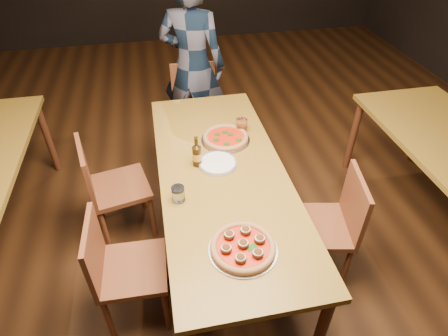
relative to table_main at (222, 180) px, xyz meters
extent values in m
plane|color=black|center=(0.00, 0.00, -0.68)|extent=(9.00, 9.00, 0.00)
cube|color=brown|center=(0.00, 0.00, 0.05)|extent=(0.80, 2.00, 0.04)
cylinder|color=#4F2716|center=(-0.34, 0.94, -0.32)|extent=(0.06, 0.06, 0.71)
cylinder|color=#4F2716|center=(0.34, -0.94, -0.32)|extent=(0.06, 0.06, 0.71)
cylinder|color=#4F2716|center=(0.34, 0.94, -0.32)|extent=(0.06, 0.06, 0.71)
cylinder|color=#4F2716|center=(-1.36, 1.24, -0.32)|extent=(0.06, 0.06, 0.71)
cylinder|color=#4F2716|center=(1.36, 0.74, -0.32)|extent=(0.06, 0.06, 0.71)
cylinder|color=#4F2716|center=(2.04, 0.74, -0.32)|extent=(0.06, 0.06, 0.71)
cylinder|color=#B7B7BF|center=(-0.02, -0.63, 0.07)|extent=(0.35, 0.35, 0.01)
cylinder|color=tan|center=(-0.02, -0.63, 0.09)|extent=(0.33, 0.33, 0.02)
torus|color=tan|center=(-0.02, -0.63, 0.10)|extent=(0.33, 0.33, 0.03)
cylinder|color=red|center=(-0.02, -0.63, 0.10)|extent=(0.26, 0.26, 0.00)
cylinder|color=#B7B7BF|center=(0.09, 0.34, 0.08)|extent=(0.35, 0.35, 0.01)
cylinder|color=tan|center=(0.09, 0.34, 0.09)|extent=(0.32, 0.32, 0.02)
torus|color=tan|center=(0.09, 0.34, 0.10)|extent=(0.32, 0.32, 0.04)
cylinder|color=red|center=(0.09, 0.34, 0.10)|extent=(0.25, 0.25, 0.00)
cylinder|color=white|center=(-0.02, 0.07, 0.08)|extent=(0.25, 0.25, 0.02)
cylinder|color=black|center=(-0.15, 0.10, 0.14)|extent=(0.06, 0.06, 0.14)
cylinder|color=black|center=(-0.15, 0.10, 0.25)|extent=(0.02, 0.02, 0.07)
cylinder|color=gold|center=(-0.15, 0.10, 0.14)|extent=(0.06, 0.06, 0.05)
cylinder|color=white|center=(-0.30, -0.20, 0.12)|extent=(0.08, 0.08, 0.10)
cylinder|color=#A03D12|center=(0.23, 0.43, 0.12)|extent=(0.08, 0.08, 0.10)
imported|color=black|center=(0.01, 1.45, 0.16)|extent=(0.72, 0.62, 1.68)
camera|label=1|loc=(-0.35, -1.80, 1.59)|focal=30.00mm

